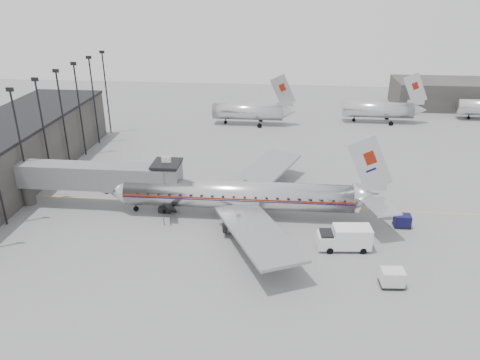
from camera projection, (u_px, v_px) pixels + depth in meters
The scene contains 13 objects.
ground at pixel (236, 227), 55.65m from camera, with size 160.00×160.00×0.00m, color slate.
terminal at pixel (5, 156), 66.17m from camera, with size 12.00×46.00×8.00m, color #383533.
hangar at pixel (462, 94), 105.17m from camera, with size 30.00×12.00×6.00m, color #383533.
apron_line at pixel (263, 205), 60.85m from camera, with size 0.15×60.00×0.01m, color gold.
jet_bridge at pixel (107, 177), 58.79m from camera, with size 21.00×6.20×7.10m.
floodlight_masts at pixel (53, 122), 66.58m from camera, with size 0.90×42.25×15.25m.
distant_aircraft_near at pixel (249, 111), 93.00m from camera, with size 16.39×3.20×10.26m.
distant_aircraft_mid at pixel (379, 109), 94.35m from camera, with size 16.39×3.20×10.26m.
airliner at pixel (244, 195), 57.21m from camera, with size 35.00×32.45×11.07m.
service_van at pixel (345, 238), 50.66m from camera, with size 5.86×2.68×2.68m.
baggage_cart_navy at pixel (402, 220), 55.41m from camera, with size 1.97×1.50×1.54m.
baggage_cart_white at pixel (392, 278), 44.73m from camera, with size 2.35×1.85×1.76m.
ramp_worker at pixel (169, 205), 58.79m from camera, with size 0.68×0.44×1.85m, color #B3C517.
Camera 1 is at (5.20, -48.45, 27.46)m, focal length 35.00 mm.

